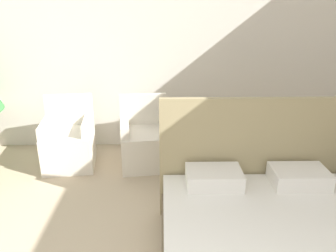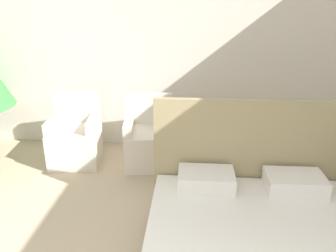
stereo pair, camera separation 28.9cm
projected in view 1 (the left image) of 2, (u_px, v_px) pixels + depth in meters
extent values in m
cube|color=silver|center=(137.00, 41.00, 4.26)|extent=(10.00, 0.06, 2.90)
cube|color=tan|center=(250.00, 159.00, 2.99)|extent=(1.66, 0.06, 1.16)
cube|color=white|center=(214.00, 177.00, 2.79)|extent=(0.47, 0.31, 0.14)
cube|color=white|center=(299.00, 177.00, 2.80)|extent=(0.47, 0.31, 0.14)
cube|color=silver|center=(70.00, 149.00, 4.06)|extent=(0.66, 0.68, 0.45)
cube|color=silver|center=(69.00, 109.00, 4.17)|extent=(0.59, 0.13, 0.40)
cube|color=silver|center=(46.00, 127.00, 3.92)|extent=(0.16, 0.56, 0.14)
cube|color=silver|center=(88.00, 125.00, 3.98)|extent=(0.16, 0.56, 0.14)
cube|color=silver|center=(145.00, 148.00, 4.07)|extent=(0.66, 0.68, 0.45)
cube|color=silver|center=(143.00, 109.00, 4.18)|extent=(0.59, 0.13, 0.40)
cube|color=silver|center=(125.00, 127.00, 3.94)|extent=(0.16, 0.56, 0.14)
cube|color=silver|center=(165.00, 125.00, 4.00)|extent=(0.16, 0.56, 0.14)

